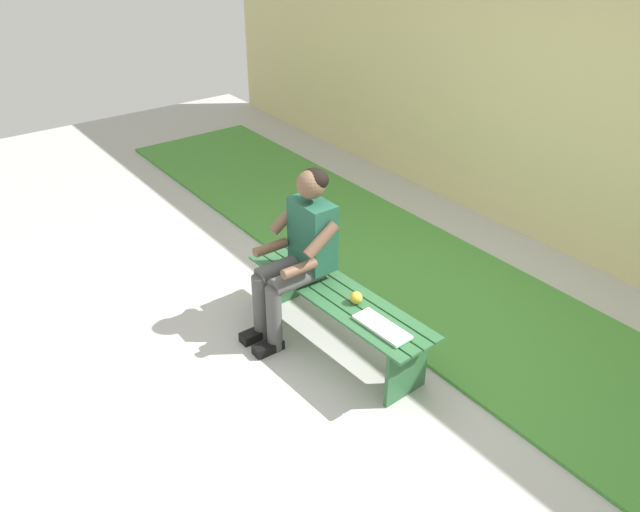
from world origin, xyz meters
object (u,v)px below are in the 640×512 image
book_open (382,327)px  person_seated (299,249)px  bench_near (337,306)px  apple (356,298)px

book_open → person_seated: bearing=2.8°
bench_near → apple: (-0.17, -0.03, 0.15)m
person_seated → bench_near: bearing=-162.5°
bench_near → book_open: size_ratio=3.87×
apple → book_open: bearing=171.0°
person_seated → book_open: bearing=-174.6°
person_seated → book_open: (-0.81, -0.08, -0.23)m
person_seated → apple: bearing=-165.3°
bench_near → person_seated: (0.32, 0.10, 0.35)m
apple → book_open: 0.33m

